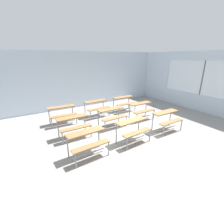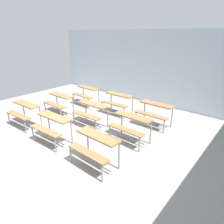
{
  "view_description": "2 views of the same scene",
  "coord_description": "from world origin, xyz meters",
  "px_view_note": "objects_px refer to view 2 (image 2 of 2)",
  "views": [
    {
      "loc": [
        -3.08,
        -3.89,
        2.72
      ],
      "look_at": [
        -0.02,
        1.07,
        0.65
      ],
      "focal_mm": 25.08,
      "sensor_mm": 36.0,
      "label": 1
    },
    {
      "loc": [
        4.32,
        -2.94,
        2.85
      ],
      "look_at": [
        0.6,
        1.5,
        0.52
      ],
      "focal_mm": 31.49,
      "sensor_mm": 36.0,
      "label": 2
    }
  ],
  "objects_px": {
    "desk_bench_r1c2": "(131,123)",
    "desk_bench_r2c0": "(86,92)",
    "desk_bench_r0c1": "(52,124)",
    "desk_bench_r1c0": "(59,100)",
    "desk_bench_r1c1": "(91,110)",
    "desk_bench_r2c1": "(118,99)",
    "desk_bench_r0c2": "(95,144)",
    "desk_bench_r0c0": "(24,110)",
    "desk_bench_r2c2": "(155,109)"
  },
  "relations": [
    {
      "from": "desk_bench_r0c1",
      "to": "desk_bench_r1c0",
      "type": "height_order",
      "value": "same"
    },
    {
      "from": "desk_bench_r1c1",
      "to": "desk_bench_r1c2",
      "type": "relative_size",
      "value": 1.0
    },
    {
      "from": "desk_bench_r2c0",
      "to": "desk_bench_r2c1",
      "type": "relative_size",
      "value": 1.01
    },
    {
      "from": "desk_bench_r0c0",
      "to": "desk_bench_r2c0",
      "type": "height_order",
      "value": "same"
    },
    {
      "from": "desk_bench_r0c0",
      "to": "desk_bench_r1c2",
      "type": "relative_size",
      "value": 1.02
    },
    {
      "from": "desk_bench_r2c1",
      "to": "desk_bench_r2c2",
      "type": "xyz_separation_m",
      "value": [
        1.57,
        -0.05,
        0.0
      ]
    },
    {
      "from": "desk_bench_r0c2",
      "to": "desk_bench_r1c0",
      "type": "height_order",
      "value": "same"
    },
    {
      "from": "desk_bench_r2c1",
      "to": "desk_bench_r0c0",
      "type": "bearing_deg",
      "value": -123.03
    },
    {
      "from": "desk_bench_r1c2",
      "to": "desk_bench_r2c0",
      "type": "distance_m",
      "value": 3.47
    },
    {
      "from": "desk_bench_r0c1",
      "to": "desk_bench_r0c2",
      "type": "xyz_separation_m",
      "value": [
        1.65,
        -0.01,
        0.0
      ]
    },
    {
      "from": "desk_bench_r2c1",
      "to": "desk_bench_r2c0",
      "type": "bearing_deg",
      "value": -180.0
    },
    {
      "from": "desk_bench_r1c1",
      "to": "desk_bench_r2c0",
      "type": "bearing_deg",
      "value": 140.53
    },
    {
      "from": "desk_bench_r2c1",
      "to": "desk_bench_r2c2",
      "type": "distance_m",
      "value": 1.57
    },
    {
      "from": "desk_bench_r0c2",
      "to": "desk_bench_r2c0",
      "type": "xyz_separation_m",
      "value": [
        -3.22,
        2.75,
        0.0
      ]
    },
    {
      "from": "desk_bench_r0c1",
      "to": "desk_bench_r2c1",
      "type": "distance_m",
      "value": 2.8
    },
    {
      "from": "desk_bench_r0c0",
      "to": "desk_bench_r2c1",
      "type": "relative_size",
      "value": 1.01
    },
    {
      "from": "desk_bench_r1c0",
      "to": "desk_bench_r2c0",
      "type": "distance_m",
      "value": 1.4
    },
    {
      "from": "desk_bench_r1c1",
      "to": "desk_bench_r2c2",
      "type": "relative_size",
      "value": 1.0
    },
    {
      "from": "desk_bench_r0c2",
      "to": "desk_bench_r1c2",
      "type": "xyz_separation_m",
      "value": [
        -0.02,
        1.42,
        0.0
      ]
    },
    {
      "from": "desk_bench_r0c1",
      "to": "desk_bench_r2c1",
      "type": "bearing_deg",
      "value": 85.75
    },
    {
      "from": "desk_bench_r2c2",
      "to": "desk_bench_r1c1",
      "type": "bearing_deg",
      "value": -140.41
    },
    {
      "from": "desk_bench_r2c2",
      "to": "desk_bench_r2c0",
      "type": "bearing_deg",
      "value": 179.39
    },
    {
      "from": "desk_bench_r0c0",
      "to": "desk_bench_r0c1",
      "type": "xyz_separation_m",
      "value": [
        1.59,
        -0.04,
        0.0
      ]
    },
    {
      "from": "desk_bench_r2c2",
      "to": "desk_bench_r0c0",
      "type": "bearing_deg",
      "value": -140.65
    },
    {
      "from": "desk_bench_r1c0",
      "to": "desk_bench_r1c1",
      "type": "height_order",
      "value": "same"
    },
    {
      "from": "desk_bench_r1c0",
      "to": "desk_bench_r1c1",
      "type": "bearing_deg",
      "value": 2.98
    },
    {
      "from": "desk_bench_r1c2",
      "to": "desk_bench_r1c0",
      "type": "bearing_deg",
      "value": -178.03
    },
    {
      "from": "desk_bench_r0c2",
      "to": "desk_bench_r2c0",
      "type": "bearing_deg",
      "value": 140.04
    },
    {
      "from": "desk_bench_r1c1",
      "to": "desk_bench_r2c0",
      "type": "relative_size",
      "value": 0.98
    },
    {
      "from": "desk_bench_r0c2",
      "to": "desk_bench_r1c1",
      "type": "relative_size",
      "value": 1.0
    },
    {
      "from": "desk_bench_r0c1",
      "to": "desk_bench_r2c0",
      "type": "xyz_separation_m",
      "value": [
        -1.57,
        2.74,
        0.0
      ]
    },
    {
      "from": "desk_bench_r1c2",
      "to": "desk_bench_r1c1",
      "type": "bearing_deg",
      "value": -179.47
    },
    {
      "from": "desk_bench_r1c1",
      "to": "desk_bench_r2c2",
      "type": "distance_m",
      "value": 2.06
    },
    {
      "from": "desk_bench_r0c2",
      "to": "desk_bench_r1c1",
      "type": "bearing_deg",
      "value": 138.59
    },
    {
      "from": "desk_bench_r2c1",
      "to": "desk_bench_r0c1",
      "type": "bearing_deg",
      "value": -93.46
    },
    {
      "from": "desk_bench_r2c0",
      "to": "desk_bench_r1c1",
      "type": "bearing_deg",
      "value": -36.28
    },
    {
      "from": "desk_bench_r0c1",
      "to": "desk_bench_r1c0",
      "type": "relative_size",
      "value": 1.02
    },
    {
      "from": "desk_bench_r0c0",
      "to": "desk_bench_r2c0",
      "type": "xyz_separation_m",
      "value": [
        0.02,
        2.7,
        0.0
      ]
    },
    {
      "from": "desk_bench_r0c0",
      "to": "desk_bench_r1c2",
      "type": "distance_m",
      "value": 3.5
    },
    {
      "from": "desk_bench_r0c0",
      "to": "desk_bench_r1c1",
      "type": "height_order",
      "value": "same"
    },
    {
      "from": "desk_bench_r1c1",
      "to": "desk_bench_r0c2",
      "type": "bearing_deg",
      "value": -42.39
    },
    {
      "from": "desk_bench_r1c2",
      "to": "desk_bench_r2c0",
      "type": "bearing_deg",
      "value": 158.23
    },
    {
      "from": "desk_bench_r0c0",
      "to": "desk_bench_r2c2",
      "type": "bearing_deg",
      "value": 37.25
    },
    {
      "from": "desk_bench_r1c2",
      "to": "desk_bench_r2c1",
      "type": "xyz_separation_m",
      "value": [
        -1.56,
        1.39,
        0.0
      ]
    },
    {
      "from": "desk_bench_r1c0",
      "to": "desk_bench_r2c2",
      "type": "xyz_separation_m",
      "value": [
        3.18,
        1.4,
        0.0
      ]
    },
    {
      "from": "desk_bench_r0c2",
      "to": "desk_bench_r2c1",
      "type": "xyz_separation_m",
      "value": [
        -1.58,
        2.81,
        0.0
      ]
    },
    {
      "from": "desk_bench_r1c1",
      "to": "desk_bench_r2c1",
      "type": "relative_size",
      "value": 0.99
    },
    {
      "from": "desk_bench_r0c2",
      "to": "desk_bench_r2c1",
      "type": "height_order",
      "value": "same"
    },
    {
      "from": "desk_bench_r0c0",
      "to": "desk_bench_r1c0",
      "type": "bearing_deg",
      "value": 85.09
    },
    {
      "from": "desk_bench_r2c0",
      "to": "desk_bench_r0c2",
      "type": "bearing_deg",
      "value": -37.75
    }
  ]
}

